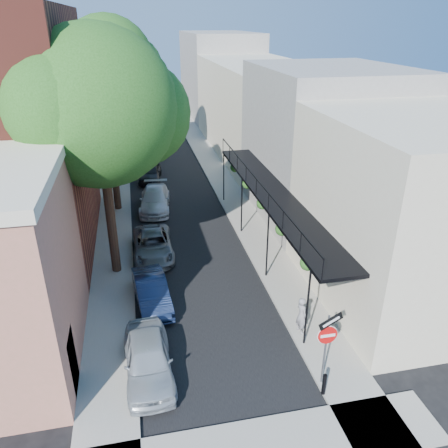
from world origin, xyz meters
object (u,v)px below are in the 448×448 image
oak_near (108,110)px  parked_car_e (150,172)px  parked_car_c (153,245)px  parked_car_b (152,292)px  sign_post (327,338)px  bollard (324,384)px  parked_car_d (155,200)px  oak_mid (113,99)px  parked_car_f (144,156)px  parked_car_g (133,145)px  oak_far (115,64)px  pedestrian (302,315)px  parked_car_a (148,359)px

oak_near → parked_car_e: oak_near is taller
parked_car_c → parked_car_b: bearing=-93.8°
oak_near → sign_post: bearing=-54.9°
parked_car_e → parked_car_c: bearing=-85.2°
sign_post → bollard: bearing=-108.6°
bollard → parked_car_d: 17.67m
bollard → oak_mid: bearing=109.9°
parked_car_e → parked_car_f: 4.38m
parked_car_e → parked_car_g: (-1.15, 8.78, -0.11)m
oak_far → parked_car_e: 8.70m
parked_car_f → pedestrian: 24.69m
oak_near → parked_car_g: bearing=87.9°
parked_car_d → parked_car_f: 10.22m
parked_car_e → parked_car_f: (-0.29, 4.37, -0.00)m
parked_car_f → parked_car_g: (-0.86, 4.41, -0.11)m
parked_car_a → parked_car_b: parked_car_a is taller
parked_car_a → parked_car_c: bearing=83.8°
bollard → parked_car_c: bearing=114.4°
oak_mid → parked_car_g: oak_mid is taller
pedestrian → oak_near: bearing=35.1°
bollard → oak_near: size_ratio=0.07×
parked_car_e → pedestrian: (4.80, -19.79, 0.23)m
bollard → parked_car_e: parked_car_e is taller
parked_car_e → sign_post: bearing=-71.3°
oak_mid → parked_car_b: 13.05m
parked_car_c → parked_car_f: size_ratio=1.07×
parked_car_e → pedestrian: size_ratio=2.53×
sign_post → bollard: size_ratio=3.74×
parked_car_g → oak_far: bearing=-104.7°
oak_mid → parked_car_a: bearing=-87.0°
oak_mid → parked_car_d: 6.72m
parked_car_c → parked_car_d: bearing=85.7°
sign_post → oak_near: (-6.53, 9.29, 5.84)m
bollard → parked_car_a: bearing=158.5°
parked_car_c → parked_car_d: (0.51, 6.28, 0.06)m
oak_mid → parked_car_b: (1.18, -11.30, -6.43)m
sign_post → parked_car_g: (-5.71, 31.26, -1.47)m
sign_post → parked_car_a: bearing=163.3°
bollard → pedestrian: 3.21m
oak_far → pedestrian: 25.63m
oak_mid → parked_car_e: oak_mid is taller
parked_car_b → parked_car_e: bearing=81.4°
parked_car_a → parked_car_b: (0.36, 4.23, -0.06)m
oak_mid → parked_car_a: 16.80m
bollard → pedestrian: size_ratio=0.50×
sign_post → parked_car_a: (-5.76, 1.73, -1.35)m
oak_near → parked_car_d: size_ratio=2.46×
bollard → parked_car_g: bearing=99.9°
parked_car_f → parked_car_d: bearing=-87.2°
sign_post → oak_far: 27.80m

